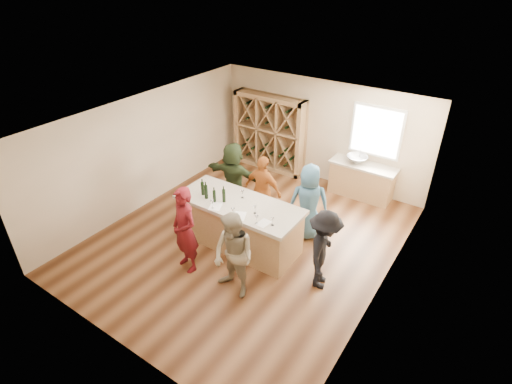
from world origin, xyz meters
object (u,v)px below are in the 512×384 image
Objects in this scene: wine_bottle_b at (206,192)px; person_near_left at (185,230)px; wine_bottle_a at (203,189)px; person_far_right at (309,202)px; tasting_counter_base at (239,225)px; person_far_left at (234,177)px; person_near_right at (234,256)px; person_far_mid at (263,190)px; sink at (357,159)px; wine_bottle_d at (214,196)px; wine_rack at (269,133)px; person_server at (324,250)px; wine_bottle_e at (224,196)px.

person_near_left reaches higher than wine_bottle_b.
wine_bottle_a is 0.17× the size of person_far_right.
tasting_counter_base is 8.72× the size of wine_bottle_a.
person_near_right is at bearing 120.22° from person_far_left.
person_far_mid is 0.95× the size of person_far_left.
sink is 3.70m from tasting_counter_base.
person_far_right reaches higher than wine_bottle_d.
person_far_mid is at bearing -27.89° from person_far_right.
person_far_right is at bearing 172.59° from person_far_left.
person_near_left is 1.05× the size of person_far_left.
person_near_right is (2.25, -4.76, -0.24)m from wine_rack.
person_server is 0.93× the size of person_far_right.
wine_bottle_e is at bearing 143.85° from person_near_right.
wine_bottle_b is (-1.90, -3.70, 0.22)m from sink.
wine_bottle_a is at bearing 126.49° from person_near_left.
person_far_right is (1.74, 1.34, -0.35)m from wine_bottle_b.
wine_bottle_e is at bearing 83.88° from person_far_mid.
person_far_mid is at bearing 44.84° from person_server.
wine_bottle_d is at bearing 12.37° from person_far_right.
wine_rack is at bearing 117.69° from person_near_left.
tasting_counter_base is 1.50× the size of person_near_right.
person_far_right reaches higher than wine_bottle_e.
person_far_right is (1.50, 1.36, -0.33)m from wine_bottle_d.
wine_bottle_a reaches higher than wine_bottle_d.
person_far_left is (-0.55, 1.39, -0.33)m from wine_bottle_d.
person_server reaches higher than tasting_counter_base.
wine_bottle_b is 1.04m from person_near_left.
person_near_right is 0.98× the size of person_far_right.
wine_bottle_b is 0.19× the size of person_far_mid.
wine_rack reaches higher than wine_bottle_e.
person_far_right is at bearing 22.25° from person_server.
person_near_right reaches higher than person_far_mid.
wine_bottle_a is 2.31m from person_far_right.
person_far_mid reaches higher than person_server.
wine_bottle_d is (-1.66, -3.72, 0.20)m from sink.
sink is 2.73m from person_far_mid.
wine_rack is at bearing 105.39° from wine_bottle_d.
person_near_left is at bearing 97.68° from person_server.
wine_bottle_d is 0.15× the size of person_far_left.
wine_bottle_b is at bearing -166.10° from wine_bottle_e.
person_far_left reaches higher than sink.
person_far_left is (-0.16, 1.30, -0.35)m from wine_bottle_a.
tasting_counter_base is at bearing 19.67° from wine_bottle_b.
wine_bottle_b reaches higher than tasting_counter_base.
wine_bottle_b is at bearing 76.59° from person_server.
person_near_left is (-0.15, -1.05, -0.30)m from wine_bottle_e.
person_far_right reaches higher than person_near_right.
wine_bottle_b is at bearing -160.33° from tasting_counter_base.
wine_bottle_d reaches higher than sink.
tasting_counter_base is at bearing 27.26° from wine_bottle_e.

